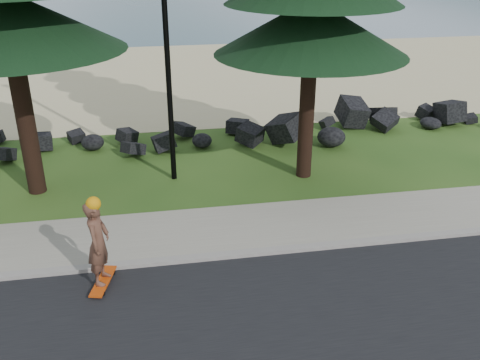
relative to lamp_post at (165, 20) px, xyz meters
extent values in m
plane|color=#254916|center=(0.00, -3.20, -4.13)|extent=(160.00, 160.00, 0.00)
cube|color=gray|center=(0.00, -4.10, -4.08)|extent=(160.00, 0.20, 0.10)
cube|color=gray|center=(0.00, -3.00, -4.09)|extent=(160.00, 2.00, 0.08)
cube|color=#CABD87|center=(0.00, 11.30, -4.13)|extent=(160.00, 15.00, 0.01)
cylinder|color=black|center=(0.00, 0.00, -0.13)|extent=(0.14, 0.14, 8.00)
cube|color=#CB420B|center=(-1.60, -4.63, -4.04)|extent=(0.47, 1.02, 0.03)
imported|color=brown|center=(-1.60, -4.63, -3.20)|extent=(0.53, 0.68, 1.65)
sphere|color=orange|center=(-1.60, -4.63, -2.41)|extent=(0.26, 0.26, 0.26)
camera|label=1|loc=(-0.50, -13.24, 1.88)|focal=40.00mm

